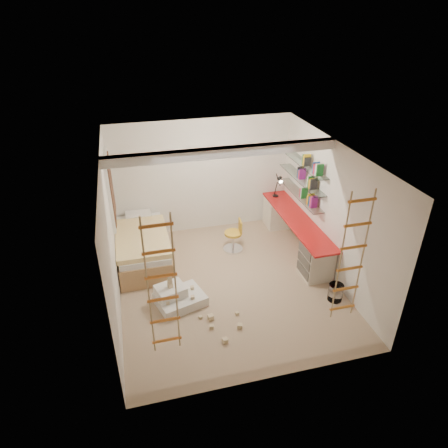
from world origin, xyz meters
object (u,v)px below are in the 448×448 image
object	(u,v)px
desk	(295,232)
swivel_chair	(234,239)
bed	(143,246)
play_platform	(178,297)

from	to	relation	value
desk	swivel_chair	xyz separation A→B (m)	(-1.28, 0.27, -0.14)
desk	bed	bearing A→B (deg)	173.51
bed	play_platform	world-z (taller)	bed
bed	play_platform	size ratio (longest dim) A/B	2.09
bed	swivel_chair	world-z (taller)	swivel_chair
desk	play_platform	distance (m)	2.98
play_platform	desk	bearing A→B (deg)	23.34
swivel_chair	bed	bearing A→B (deg)	177.11
swivel_chair	play_platform	xyz separation A→B (m)	(-1.44, -1.44, -0.12)
swivel_chair	play_platform	world-z (taller)	swivel_chair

